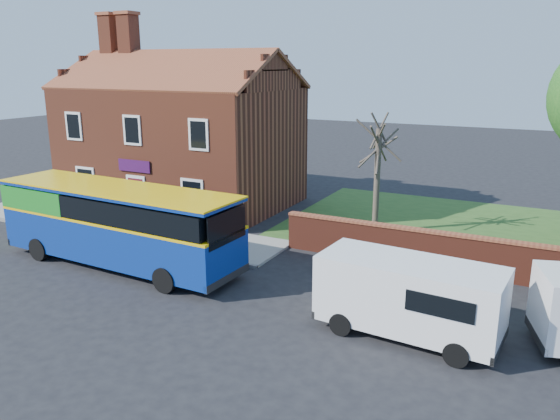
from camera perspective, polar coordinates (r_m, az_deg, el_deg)
The scene contains 7 objects.
ground at distance 19.62m, azimuth -13.41°, elevation -8.83°, with size 120.00×120.00×0.00m, color black.
pavement at distance 28.07m, azimuth -16.89°, elevation -1.64°, with size 18.00×3.50×0.12m, color gray.
kerb at distance 26.89m, azimuth -19.44°, elevation -2.55°, with size 18.00×0.15×0.14m, color slate.
shop_building at distance 31.67m, azimuth -10.23°, elevation 6.84°, with size 12.30×8.13×10.50m.
bus at distance 22.55m, azimuth -17.15°, elevation -1.05°, with size 10.59×3.13×3.19m.
van_near at distance 16.49m, azimuth 13.39°, elevation -8.63°, with size 5.42×2.52×2.31m.
bare_tree at distance 25.84m, azimuth 10.12°, elevation 3.57°, with size 2.02×2.41×5.39m.
Camera 1 is at (11.87, -13.53, 7.80)m, focal length 35.00 mm.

